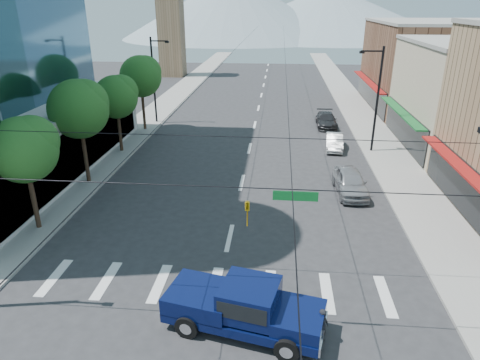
{
  "coord_description": "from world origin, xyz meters",
  "views": [
    {
      "loc": [
        2.5,
        -14.82,
        12.28
      ],
      "look_at": [
        0.47,
        7.32,
        3.0
      ],
      "focal_mm": 32.0,
      "sensor_mm": 36.0,
      "label": 1
    }
  ],
  "objects_px": {
    "parked_car_near": "(350,182)",
    "parked_car_far": "(326,120)",
    "pickup_truck": "(243,306)",
    "pedestrian": "(323,326)",
    "parked_car_mid": "(334,142)"
  },
  "relations": [
    {
      "from": "parked_car_near",
      "to": "parked_car_far",
      "type": "height_order",
      "value": "parked_car_near"
    },
    {
      "from": "pickup_truck",
      "to": "pedestrian",
      "type": "height_order",
      "value": "pickup_truck"
    },
    {
      "from": "pickup_truck",
      "to": "parked_car_near",
      "type": "bearing_deg",
      "value": 78.46
    },
    {
      "from": "pedestrian",
      "to": "parked_car_far",
      "type": "distance_m",
      "value": 31.82
    },
    {
      "from": "pickup_truck",
      "to": "pedestrian",
      "type": "xyz_separation_m",
      "value": [
        3.11,
        -0.47,
        -0.36
      ]
    },
    {
      "from": "parked_car_mid",
      "to": "parked_car_far",
      "type": "height_order",
      "value": "parked_car_far"
    },
    {
      "from": "pickup_truck",
      "to": "parked_car_near",
      "type": "height_order",
      "value": "pickup_truck"
    },
    {
      "from": "pedestrian",
      "to": "parked_car_far",
      "type": "relative_size",
      "value": 0.31
    },
    {
      "from": "parked_car_mid",
      "to": "parked_car_far",
      "type": "distance_m",
      "value": 7.55
    },
    {
      "from": "pedestrian",
      "to": "pickup_truck",
      "type": "bearing_deg",
      "value": 97.31
    },
    {
      "from": "pedestrian",
      "to": "parked_car_mid",
      "type": "distance_m",
      "value": 24.31
    },
    {
      "from": "pedestrian",
      "to": "parked_car_near",
      "type": "relative_size",
      "value": 0.32
    },
    {
      "from": "pedestrian",
      "to": "parked_car_mid",
      "type": "xyz_separation_m",
      "value": [
        3.11,
        24.11,
        -0.09
      ]
    },
    {
      "from": "parked_car_mid",
      "to": "parked_car_far",
      "type": "bearing_deg",
      "value": 94.78
    },
    {
      "from": "pedestrian",
      "to": "parked_car_far",
      "type": "xyz_separation_m",
      "value": [
        3.11,
        31.66,
        -0.05
      ]
    }
  ]
}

